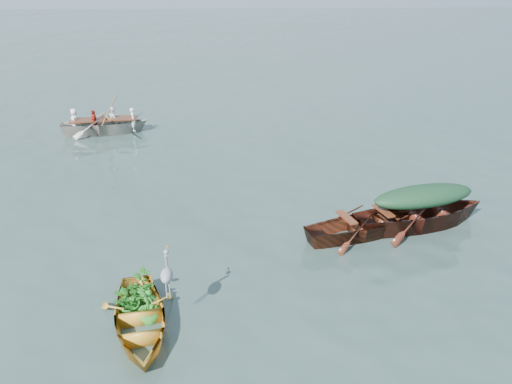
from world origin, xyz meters
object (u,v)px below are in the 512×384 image
heron (167,283)px  rowed_boat (106,134)px  green_tarp_boat (419,227)px  yellow_dinghy (141,330)px  open_wooden_boat (363,235)px

heron → rowed_boat: bearing=95.8°
green_tarp_boat → yellow_dinghy: bearing=105.6°
open_wooden_boat → rowed_boat: rowed_boat is taller
open_wooden_boat → green_tarp_boat: bearing=-93.9°
green_tarp_boat → rowed_boat: size_ratio=1.07×
green_tarp_boat → open_wooden_boat: (-1.51, -0.36, 0.00)m
yellow_dinghy → open_wooden_boat: size_ratio=0.77×
green_tarp_boat → rowed_boat: (-9.49, 8.09, 0.00)m
open_wooden_boat → rowed_boat: size_ratio=0.92×
green_tarp_boat → rowed_boat: 12.47m
yellow_dinghy → open_wooden_boat: 5.81m
yellow_dinghy → open_wooden_boat: bearing=21.3°
yellow_dinghy → rowed_boat: rowed_boat is taller
yellow_dinghy → rowed_boat: (-3.11, 11.62, 0.00)m
green_tarp_boat → open_wooden_boat: green_tarp_boat is taller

